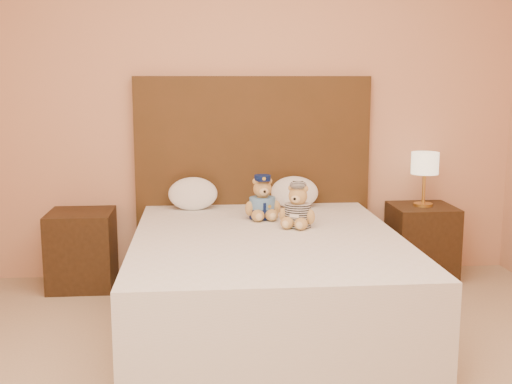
# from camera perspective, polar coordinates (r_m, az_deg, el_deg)

# --- Properties ---
(room_walls) EXTENTS (4.04, 4.52, 2.72)m
(room_walls) POSITION_cam_1_polar(r_m,az_deg,el_deg) (3.04, 2.62, 16.24)
(room_walls) COLOR tan
(room_walls) RESTS_ON ground
(bed) EXTENTS (1.60, 2.00, 0.55)m
(bed) POSITION_cam_1_polar(r_m,az_deg,el_deg) (3.95, 0.99, -7.72)
(bed) COLOR white
(bed) RESTS_ON ground
(headboard) EXTENTS (1.75, 0.08, 1.50)m
(headboard) POSITION_cam_1_polar(r_m,az_deg,el_deg) (4.82, -0.26, 1.32)
(headboard) COLOR #462C15
(headboard) RESTS_ON ground
(nightstand_left) EXTENTS (0.45, 0.45, 0.55)m
(nightstand_left) POSITION_cam_1_polar(r_m,az_deg,el_deg) (4.77, -15.22, -4.95)
(nightstand_left) COLOR #332010
(nightstand_left) RESTS_ON ground
(nightstand_right) EXTENTS (0.45, 0.45, 0.55)m
(nightstand_right) POSITION_cam_1_polar(r_m,az_deg,el_deg) (4.98, 14.49, -4.30)
(nightstand_right) COLOR #332010
(nightstand_right) RESTS_ON ground
(lamp) EXTENTS (0.20, 0.20, 0.40)m
(lamp) POSITION_cam_1_polar(r_m,az_deg,el_deg) (4.87, 14.78, 2.25)
(lamp) COLOR gold
(lamp) RESTS_ON nightstand_right
(teddy_police) EXTENTS (0.27, 0.26, 0.29)m
(teddy_police) POSITION_cam_1_polar(r_m,az_deg,el_deg) (4.29, 0.58, -0.47)
(teddy_police) COLOR #B98348
(teddy_police) RESTS_ON bed
(teddy_prisoner) EXTENTS (0.32, 0.32, 0.28)m
(teddy_prisoner) POSITION_cam_1_polar(r_m,az_deg,el_deg) (4.07, 3.74, -1.20)
(teddy_prisoner) COLOR #B98348
(teddy_prisoner) RESTS_ON bed
(pillow_left) EXTENTS (0.35, 0.23, 0.25)m
(pillow_left) POSITION_cam_1_polar(r_m,az_deg,el_deg) (4.64, -5.63, -0.01)
(pillow_left) COLOR white
(pillow_left) RESTS_ON bed
(pillow_right) EXTENTS (0.35, 0.23, 0.25)m
(pillow_right) POSITION_cam_1_polar(r_m,az_deg,el_deg) (4.69, 3.45, 0.11)
(pillow_right) COLOR white
(pillow_right) RESTS_ON bed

